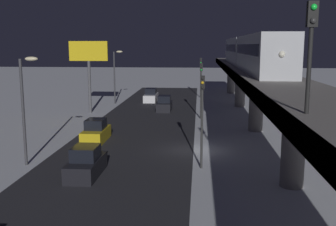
{
  "coord_description": "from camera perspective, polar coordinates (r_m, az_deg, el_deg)",
  "views": [
    {
      "loc": [
        -0.84,
        31.3,
        8.41
      ],
      "look_at": [
        2.51,
        -11.14,
        1.12
      ],
      "focal_mm": 42.44,
      "sensor_mm": 36.0,
      "label": 1
    }
  ],
  "objects": [
    {
      "name": "sedan_black_2",
      "position": [
        51.57,
        -0.52,
        1.23
      ],
      "size": [
        1.8,
        4.16,
        1.97
      ],
      "rotation": [
        0.0,
        0.0,
        3.14
      ],
      "color": "black",
      "rests_on": "ground_plane"
    },
    {
      "name": "avenue_asphalt",
      "position": [
        32.94,
        -5.95,
        -5.12
      ],
      "size": [
        11.0,
        94.88,
        0.01
      ],
      "primitive_type": "cube",
      "color": "#28282D",
      "rests_on": "ground_plane"
    },
    {
      "name": "ground_plane",
      "position": [
        32.43,
        2.88,
        -5.33
      ],
      "size": [
        240.0,
        240.0,
        0.0
      ],
      "primitive_type": "plane",
      "color": "silver"
    },
    {
      "name": "traffic_light_far",
      "position": [
        64.42,
        4.72,
        5.94
      ],
      "size": [
        0.32,
        0.44,
        6.4
      ],
      "color": "#2D2D2D",
      "rests_on": "ground_plane"
    },
    {
      "name": "traffic_light_mid",
      "position": [
        45.6,
        4.78,
        4.38
      ],
      "size": [
        0.32,
        0.44,
        6.4
      ],
      "color": "#2D2D2D",
      "rests_on": "ground_plane"
    },
    {
      "name": "sedan_white",
      "position": [
        60.26,
        -2.47,
        2.44
      ],
      "size": [
        1.91,
        4.71,
        1.97
      ],
      "color": "silver",
      "rests_on": "ground_plane"
    },
    {
      "name": "traffic_light_near",
      "position": [
        26.85,
        4.92,
        0.66
      ],
      "size": [
        0.32,
        0.44,
        6.4
      ],
      "color": "#2D2D2D",
      "rests_on": "ground_plane"
    },
    {
      "name": "commercial_billboard",
      "position": [
        50.31,
        -11.33,
        7.73
      ],
      "size": [
        4.8,
        0.36,
        8.9
      ],
      "color": "#4C4C51",
      "rests_on": "ground_plane"
    },
    {
      "name": "street_lamp_near",
      "position": [
        29.12,
        -19.79,
        2.05
      ],
      "size": [
        1.35,
        0.44,
        7.65
      ],
      "color": "#38383D",
      "rests_on": "ground_plane"
    },
    {
      "name": "street_lamp_far",
      "position": [
        57.67,
        -7.5,
        6.06
      ],
      "size": [
        1.35,
        0.44,
        7.65
      ],
      "color": "#38383D",
      "rests_on": "ground_plane"
    },
    {
      "name": "sedan_yellow",
      "position": [
        35.78,
        -10.31,
        -2.72
      ],
      "size": [
        1.8,
        4.19,
        1.97
      ],
      "color": "gold",
      "rests_on": "ground_plane"
    },
    {
      "name": "subway_train",
      "position": [
        46.65,
        11.58,
        8.67
      ],
      "size": [
        2.94,
        36.87,
        3.4
      ],
      "color": "#B7BABF",
      "rests_on": "elevated_railway"
    },
    {
      "name": "elevated_railway",
      "position": [
        31.96,
        14.49,
        3.54
      ],
      "size": [
        5.0,
        94.88,
        5.93
      ],
      "color": "gray",
      "rests_on": "ground_plane"
    },
    {
      "name": "sedan_black",
      "position": [
        26.54,
        -11.71,
        -7.16
      ],
      "size": [
        1.8,
        4.16,
        1.97
      ],
      "color": "black",
      "rests_on": "ground_plane"
    },
    {
      "name": "rail_signal",
      "position": [
        15.16,
        19.85,
        10.1
      ],
      "size": [
        0.36,
        0.41,
        4.0
      ],
      "color": "black",
      "rests_on": "elevated_railway"
    }
  ]
}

